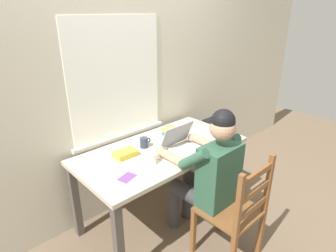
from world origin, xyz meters
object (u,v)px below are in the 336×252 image
(desk, at_px, (162,158))
(coffee_mug_white, at_px, (151,159))
(coffee_mug_dark, at_px, (144,142))
(wooden_chair, at_px, (235,212))
(landscape_photo_print, at_px, (127,177))
(book_stack_main, at_px, (172,131))
(computer_mouse, at_px, (209,143))
(laptop, at_px, (184,145))
(book_stack_side, at_px, (125,153))
(seated_person, at_px, (208,172))

(desk, height_order, coffee_mug_white, coffee_mug_white)
(coffee_mug_dark, bearing_deg, wooden_chair, -77.93)
(coffee_mug_dark, distance_m, landscape_photo_print, 0.50)
(book_stack_main, height_order, landscape_photo_print, book_stack_main)
(computer_mouse, distance_m, landscape_photo_print, 0.85)
(laptop, height_order, book_stack_main, laptop)
(book_stack_main, bearing_deg, coffee_mug_dark, -172.83)
(desk, height_order, coffee_mug_dark, coffee_mug_dark)
(book_stack_side, bearing_deg, computer_mouse, -26.89)
(desk, xyz_separation_m, book_stack_main, (0.28, 0.17, 0.12))
(desk, relative_size, coffee_mug_white, 12.33)
(desk, distance_m, book_stack_main, 0.35)
(seated_person, relative_size, book_stack_side, 6.19)
(wooden_chair, xyz_separation_m, coffee_mug_white, (-0.33, 0.58, 0.34))
(coffee_mug_white, bearing_deg, book_stack_side, 105.91)
(book_stack_side, height_order, landscape_photo_print, book_stack_side)
(wooden_chair, xyz_separation_m, laptop, (0.03, 0.58, 0.35))
(computer_mouse, distance_m, book_stack_main, 0.42)
(coffee_mug_white, bearing_deg, desk, 31.95)
(desk, xyz_separation_m, computer_mouse, (0.36, -0.24, 0.11))
(desk, relative_size, landscape_photo_print, 11.54)
(desk, height_order, seated_person, seated_person)
(landscape_photo_print, bearing_deg, book_stack_side, 41.57)
(laptop, bearing_deg, computer_mouse, -17.84)
(seated_person, height_order, coffee_mug_white, seated_person)
(book_stack_side, bearing_deg, landscape_photo_print, -122.50)
(desk, xyz_separation_m, coffee_mug_white, (-0.25, -0.15, 0.14))
(book_stack_main, relative_size, landscape_photo_print, 1.45)
(wooden_chair, relative_size, coffee_mug_white, 7.57)
(book_stack_side, bearing_deg, desk, -17.70)
(wooden_chair, bearing_deg, seated_person, 90.00)
(seated_person, bearing_deg, laptop, 84.75)
(coffee_mug_white, relative_size, book_stack_main, 0.64)
(seated_person, relative_size, coffee_mug_white, 10.08)
(desk, bearing_deg, seated_person, -79.18)
(seated_person, bearing_deg, book_stack_main, 73.05)
(coffee_mug_dark, bearing_deg, coffee_mug_white, -118.12)
(coffee_mug_white, height_order, landscape_photo_print, coffee_mug_white)
(laptop, bearing_deg, desk, 125.22)
(wooden_chair, distance_m, computer_mouse, 0.65)
(coffee_mug_dark, height_order, book_stack_side, coffee_mug_dark)
(seated_person, height_order, laptop, seated_person)
(wooden_chair, xyz_separation_m, coffee_mug_dark, (-0.18, 0.86, 0.34))
(wooden_chair, distance_m, laptop, 0.67)
(wooden_chair, bearing_deg, laptop, 87.30)
(coffee_mug_dark, bearing_deg, book_stack_side, -173.98)
(laptop, bearing_deg, book_stack_main, 63.77)
(wooden_chair, xyz_separation_m, book_stack_main, (0.19, 0.91, 0.32))
(seated_person, xyz_separation_m, landscape_photo_print, (-0.58, 0.28, 0.07))
(laptop, relative_size, computer_mouse, 3.30)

